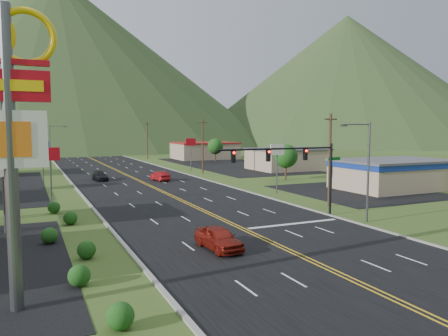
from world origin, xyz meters
name	(u,v)px	position (x,y,z in m)	size (l,w,h in m)	color
ground	(336,273)	(0.00, 0.00, 0.00)	(500.00, 500.00, 0.00)	#314518
road	(336,273)	(0.00, 0.00, 0.00)	(20.00, 460.00, 0.04)	black
curb_west	(171,302)	(-10.15, 0.00, 0.00)	(0.30, 460.00, 0.14)	gray
pylon_sign	(8,110)	(-17.00, 2.00, 9.30)	(4.32, 0.60, 14.00)	#59595E
traffic_signal	(296,162)	(6.48, 14.00, 5.33)	(13.10, 0.43, 7.00)	black
streetlight_east	(366,165)	(11.18, 10.00, 5.18)	(3.28, 0.25, 9.00)	#59595E
streetlight_west	(52,145)	(-11.68, 70.00, 5.18)	(3.28, 0.25, 9.00)	#59595E
building_east_near	(393,173)	(30.00, 25.00, 2.27)	(15.40, 10.40, 4.10)	tan
building_east_mid	(287,159)	(32.00, 55.00, 2.16)	(14.40, 11.40, 4.30)	tan
building_east_far	(205,150)	(28.00, 90.00, 2.26)	(16.40, 12.40, 4.50)	tan
pole_sign_west_a	(50,160)	(-14.00, 30.00, 5.05)	(2.00, 0.18, 6.40)	#59595E
pole_sign_west_b	(42,150)	(-14.00, 52.00, 5.05)	(2.00, 0.18, 6.40)	#59595E
pole_sign_east_a	(277,155)	(13.00, 28.00, 5.05)	(2.00, 0.18, 6.40)	#59595E
pole_sign_east_b	(191,145)	(13.00, 60.00, 5.05)	(2.00, 0.18, 6.40)	#59595E
tree_east_a	(286,156)	(22.00, 40.00, 3.89)	(3.84, 3.84, 5.82)	#382314
tree_east_b	(215,146)	(26.00, 78.00, 3.89)	(3.84, 3.84, 5.82)	#382314
utility_pole_a	(330,159)	(13.50, 18.00, 5.13)	(1.60, 0.28, 10.00)	#382314
utility_pole_b	(203,146)	(13.50, 55.00, 5.13)	(1.60, 0.28, 10.00)	#382314
utility_pole_c	(147,140)	(13.50, 95.00, 5.13)	(1.60, 0.28, 10.00)	#382314
utility_pole_d	(118,137)	(13.50, 135.00, 5.13)	(1.60, 0.28, 10.00)	#382314
mountain_n	(57,60)	(0.00, 220.00, 42.50)	(220.00, 220.00, 85.00)	#253B1B
mountain_ne	(346,80)	(147.84, 176.19, 35.00)	(180.00, 180.00, 70.00)	#253B1B
car_red_near	(219,238)	(-4.33, 7.36, 0.81)	(1.91, 4.74, 1.61)	maroon
car_dark_mid	(100,176)	(-5.61, 51.49, 0.69)	(1.93, 4.74, 1.38)	black
car_red_far	(160,176)	(3.04, 47.25, 0.75)	(1.59, 4.56, 1.50)	maroon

